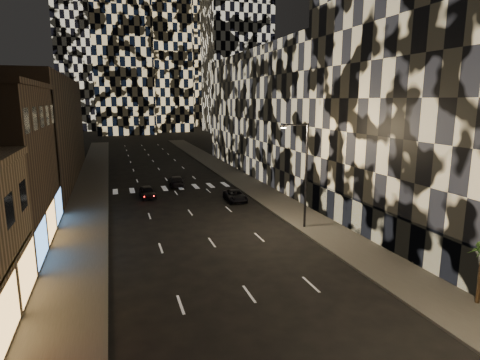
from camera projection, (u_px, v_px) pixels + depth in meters
sidewalk_left at (89, 193)px, 48.24m from camera, size 4.00×120.00×0.15m
sidewalk_right at (246, 182)px, 54.25m from camera, size 4.00×120.00×0.15m
curb_left at (108, 192)px, 48.87m from camera, size 0.20×120.00×0.15m
curb_right at (231, 183)px, 53.62m from camera, size 0.20×120.00×0.15m
retail_filler_left at (34, 130)px, 54.11m from camera, size 10.00×40.00×14.00m
midrise_right at (472, 101)px, 31.30m from camera, size 16.00×25.00×22.00m
midrise_base at (381, 226)px, 30.86m from camera, size 0.60×25.00×3.00m
midrise_filler_right at (293, 113)px, 62.03m from camera, size 16.00×40.00×18.00m
streetlight_far at (304, 168)px, 34.05m from camera, size 2.55×0.25×9.00m
car_dark_midlane at (147, 192)px, 45.98m from camera, size 1.92×4.10×1.36m
car_dark_oncoming at (176, 181)px, 52.28m from camera, size 2.17×4.71×1.33m
car_dark_rightlane at (235, 196)px, 44.41m from camera, size 2.21×4.47×1.22m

